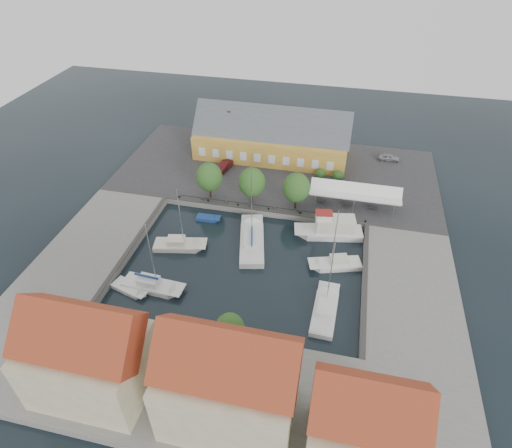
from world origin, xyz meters
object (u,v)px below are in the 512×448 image
Objects in this scene: center_sailboat at (252,242)px; launch_nw at (208,219)px; warehouse at (269,138)px; launch_sw at (130,289)px; trawler at (331,230)px; east_boat_b at (336,265)px; car_red at (224,166)px; west_boat_d at (152,286)px; tent_canopy at (355,192)px; east_boat_c at (325,311)px; car_silver at (389,157)px; west_boat_b at (179,246)px.

center_sailboat is 9.18m from launch_nw.
launch_sw is at bearing -105.93° from warehouse.
center_sailboat is at bearing -157.48° from trawler.
east_boat_b reaches higher than trawler.
car_red is 0.77× the size of launch_sw.
trawler is 0.93× the size of west_boat_d.
center_sailboat is at bearing -27.88° from launch_nw.
west_boat_d reaches higher than launch_sw.
center_sailboat is (-13.95, -11.42, -3.32)m from tent_canopy.
trawler is 0.95× the size of east_boat_c.
car_silver reaches higher than launch_nw.
east_boat_c reaches higher than tent_canopy.
launch_nw is at bearing -179.11° from trawler.
west_boat_d reaches higher than car_red.
tent_canopy is 24.21m from car_red.
center_sailboat reaches higher than tent_canopy.
west_boat_d is (-10.74, -11.35, -0.09)m from center_sailboat.
west_boat_d reaches higher than east_boat_c.
trawler is at bearing 101.18° from east_boat_b.
west_boat_d is (-23.10, -9.36, 0.01)m from east_boat_b.
launch_sw is (-27.32, -23.71, -3.59)m from tent_canopy.
east_boat_b is at bearing -17.05° from launch_nw.
warehouse is at bearing 118.84° from east_boat_b.
car_red is 35.33m from east_boat_c.
launch_nw is at bearing -70.88° from car_red.
tent_canopy is (16.60, -13.86, -0.74)m from warehouse.
tent_canopy is 1.32× the size of west_boat_b.
launch_nw is (-27.81, -23.54, -1.56)m from car_silver.
launch_nw is (1.21, -13.52, -1.62)m from car_red.
center_sailboat is at bearing 42.59° from launch_sw.
west_boat_d reaches higher than tent_canopy.
car_silver reaches higher than launch_sw.
warehouse reaches higher than west_boat_b.
launch_sw is (-4.05, -30.10, -1.62)m from car_red.
car_silver is at bearing 33.06° from car_red.
east_boat_c is 1.98× the size of launch_sw.
tent_canopy reaches higher than car_silver.
east_boat_c is (14.29, -35.87, -4.17)m from warehouse.
east_boat_c is 23.12m from west_boat_b.
west_boat_b reaches higher than car_red.
car_silver is at bearing 52.16° from west_boat_d.
east_boat_c is (20.95, -28.41, -1.45)m from car_red.
west_boat_b is at bearing 71.17° from launch_sw.
car_silver is 0.98× the size of launch_nw.
east_boat_c is (-2.31, -22.02, -3.43)m from tent_canopy.
trawler is 0.99× the size of west_boat_b.
center_sailboat is 15.63m from west_boat_d.
center_sailboat reaches higher than trawler.
west_boat_b is at bearing -149.21° from tent_canopy.
car_silver is 34.12m from center_sailboat.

